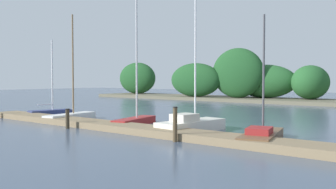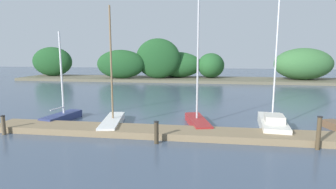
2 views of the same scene
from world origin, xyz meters
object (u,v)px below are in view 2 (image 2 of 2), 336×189
object	(u,v)px
mooring_piling_0	(4,125)
sailboat_0	(63,115)
sailboat_2	(197,118)
mooring_piling_2	(319,133)
sailboat_3	(272,122)
sailboat_1	(113,120)
mooring_piling_1	(156,132)

from	to	relation	value
mooring_piling_0	sailboat_0	bearing A→B (deg)	66.15
sailboat_2	mooring_piling_2	distance (m)	6.52
sailboat_2	sailboat_3	distance (m)	4.33
sailboat_0	mooring_piling_2	distance (m)	14.68
sailboat_1	sailboat_3	xyz separation A→B (m)	(9.33, 0.71, 0.05)
mooring_piling_0	mooring_piling_1	size ratio (longest dim) A/B	0.95
sailboat_0	sailboat_3	xyz separation A→B (m)	(13.03, -0.17, 0.05)
sailboat_2	sailboat_3	bearing A→B (deg)	-106.74
mooring_piling_1	mooring_piling_0	bearing A→B (deg)	178.64
sailboat_0	mooring_piling_2	size ratio (longest dim) A/B	3.68
sailboat_1	mooring_piling_1	world-z (taller)	sailboat_1
sailboat_2	mooring_piling_2	size ratio (longest dim) A/B	5.15
sailboat_0	sailboat_1	world-z (taller)	sailboat_1
sailboat_2	sailboat_3	xyz separation A→B (m)	(4.32, -0.21, -0.02)
sailboat_0	mooring_piling_0	xyz separation A→B (m)	(-1.49, -3.37, 0.17)
mooring_piling_1	sailboat_3	bearing A→B (deg)	28.96
sailboat_3	mooring_piling_2	size ratio (longest dim) A/B	5.33
sailboat_0	mooring_piling_0	distance (m)	3.69
mooring_piling_0	sailboat_2	bearing A→B (deg)	18.48
sailboat_0	sailboat_3	world-z (taller)	sailboat_3
sailboat_1	sailboat_3	distance (m)	9.36
sailboat_1	mooring_piling_0	bearing A→B (deg)	105.46
mooring_piling_1	sailboat_0	bearing A→B (deg)	152.59
mooring_piling_0	mooring_piling_2	size ratio (longest dim) A/B	0.68
sailboat_1	mooring_piling_2	bearing A→B (deg)	-113.00
sailboat_1	sailboat_2	xyz separation A→B (m)	(5.01, 0.92, 0.07)
sailboat_1	sailboat_2	distance (m)	5.09
sailboat_3	mooring_piling_0	bearing A→B (deg)	108.69
sailboat_1	sailboat_3	size ratio (longest dim) A/B	0.85
sailboat_1	sailboat_3	bearing A→B (deg)	-95.79
mooring_piling_1	mooring_piling_2	bearing A→B (deg)	2.09
mooring_piling_1	mooring_piling_2	distance (m)	7.42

